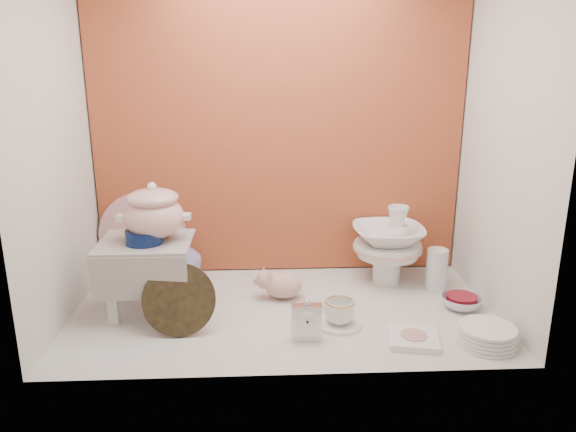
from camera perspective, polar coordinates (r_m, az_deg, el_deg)
name	(u,v)px	position (r m, az deg, el deg)	size (l,w,h in m)	color
ground	(284,310)	(2.40, -0.46, -9.81)	(1.80, 1.80, 0.00)	silver
niche_shell	(281,88)	(2.34, -0.70, 13.19)	(1.86, 1.03, 1.53)	#AC3C2B
step_stool	(148,277)	(2.41, -14.39, -6.13)	(0.38, 0.33, 0.32)	silver
soup_tureen	(154,211)	(2.32, -13.82, 0.49)	(0.29, 0.29, 0.25)	white
cobalt_bowl	(144,236)	(2.32, -14.74, -2.08)	(0.15, 0.15, 0.06)	#091847
floral_platter	(143,234)	(2.80, -14.87, -1.86)	(0.42, 0.08, 0.42)	silver
blue_white_vase	(175,256)	(2.70, -11.64, -4.13)	(0.25, 0.25, 0.26)	silver
lacquer_tray	(179,300)	(2.22, -11.29, -8.56)	(0.29, 0.12, 0.27)	black
mantel_clock	(307,320)	(2.13, 1.95, -10.79)	(0.12, 0.04, 0.17)	silver
plush_pig	(284,285)	(2.49, -0.47, -7.21)	(0.22, 0.15, 0.13)	#C99D8D
teacup_saucer	(339,324)	(2.28, 5.35, -11.14)	(0.18, 0.18, 0.01)	white
gold_rim_teacup	(339,311)	(2.26, 5.38, -9.86)	(0.13, 0.13, 0.10)	white
lattice_dish	(414,338)	(2.21, 12.95, -12.33)	(0.19, 0.19, 0.03)	white
dinner_plate_stack	(487,335)	(2.26, 20.03, -11.61)	(0.23, 0.23, 0.07)	white
crystal_bowl	(461,302)	(2.53, 17.59, -8.57)	(0.17, 0.17, 0.05)	silver
clear_glass_vase	(437,269)	(2.67, 15.22, -5.36)	(0.10, 0.10, 0.19)	silver
porcelain_tower	(388,244)	(2.67, 10.34, -2.91)	(0.34, 0.34, 0.38)	white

